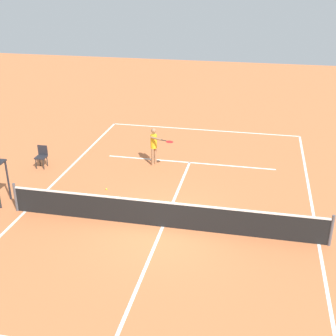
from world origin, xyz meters
TOP-DOWN VIEW (x-y plane):
  - ground_plane at (0.00, 0.00)m, footprint 60.00×60.00m
  - court_lines at (0.00, 0.00)m, footprint 10.15×20.30m
  - tennis_net at (0.00, 0.00)m, footprint 10.75×0.10m
  - player_serving at (1.47, -5.00)m, footprint 1.16×0.95m
  - tennis_ball at (2.75, -2.21)m, footprint 0.07×0.07m
  - courtside_chair_mid at (6.21, -3.77)m, footprint 0.44×0.46m

SIDE VIEW (x-z plane):
  - ground_plane at x=0.00m, z-range 0.00..0.00m
  - court_lines at x=0.00m, z-range 0.00..0.01m
  - tennis_ball at x=2.75m, z-range 0.00..0.07m
  - tennis_net at x=0.00m, z-range -0.04..1.03m
  - courtside_chair_mid at x=6.21m, z-range 0.06..1.01m
  - player_serving at x=1.47m, z-range 0.16..1.85m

